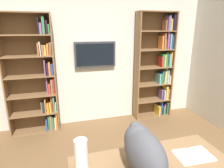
# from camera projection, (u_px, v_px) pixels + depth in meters

# --- Properties ---
(wall_back) EXTENTS (4.52, 0.06, 2.70)m
(wall_back) POSITION_uv_depth(u_px,v_px,m) (95.00, 55.00, 3.77)
(wall_back) COLOR beige
(wall_back) RESTS_ON ground
(bookshelf_left) EXTENTS (0.79, 0.28, 2.17)m
(bookshelf_left) POSITION_uv_depth(u_px,v_px,m) (158.00, 67.00, 4.03)
(bookshelf_left) COLOR brown
(bookshelf_left) RESTS_ON ground
(bookshelf_right) EXTENTS (0.84, 0.28, 2.11)m
(bookshelf_right) POSITION_uv_depth(u_px,v_px,m) (37.00, 78.00, 3.42)
(bookshelf_right) COLOR brown
(bookshelf_right) RESTS_ON ground
(wall_mounted_tv) EXTENTS (0.79, 0.07, 0.48)m
(wall_mounted_tv) POSITION_uv_depth(u_px,v_px,m) (95.00, 55.00, 3.68)
(wall_mounted_tv) COLOR #333338
(cat) EXTENTS (0.28, 0.69, 0.37)m
(cat) POSITION_uv_depth(u_px,v_px,m) (143.00, 149.00, 1.55)
(cat) COLOR #4C4C51
(cat) RESTS_ON desk
(open_binder) EXTENTS (0.34, 0.24, 0.02)m
(open_binder) POSITION_uv_depth(u_px,v_px,m) (194.00, 155.00, 1.77)
(open_binder) COLOR white
(open_binder) RESTS_ON desk
(paper_towel_roll) EXTENTS (0.11, 0.11, 0.26)m
(paper_towel_roll) POSITION_uv_depth(u_px,v_px,m) (81.00, 154.00, 1.59)
(paper_towel_roll) COLOR white
(paper_towel_roll) RESTS_ON desk
(coffee_mug) EXTENTS (0.08, 0.08, 0.10)m
(coffee_mug) POSITION_uv_depth(u_px,v_px,m) (154.00, 149.00, 1.79)
(coffee_mug) COLOR white
(coffee_mug) RESTS_ON desk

